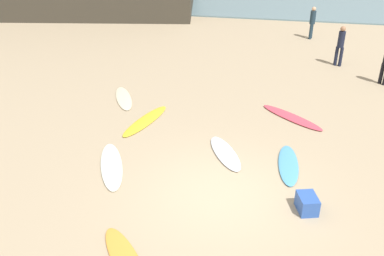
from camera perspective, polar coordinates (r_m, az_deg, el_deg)
name	(u,v)px	position (r m, az deg, el deg)	size (l,w,h in m)	color
ground_plane	(220,195)	(10.48, 3.76, -8.92)	(120.00, 120.00, 0.00)	tan
surfboard_0	(111,166)	(11.65, -10.75, -4.97)	(0.57, 2.39, 0.07)	white
surfboard_1	(145,121)	(13.85, -6.25, 0.98)	(0.51, 2.47, 0.07)	yellow
surfboard_2	(292,117)	(14.36, 13.21, 1.42)	(0.49, 2.42, 0.08)	#DF455A
surfboard_4	(225,153)	(12.02, 4.48, -3.36)	(0.57, 1.96, 0.09)	white
surfboard_5	(288,165)	(11.78, 12.78, -4.80)	(0.53, 2.04, 0.07)	#4FA0D7
surfboard_6	(124,98)	(15.59, -9.15, 3.98)	(0.52, 2.15, 0.06)	beige
beachgoer_mid	(341,44)	(19.48, 19.29, 10.58)	(0.36, 0.36, 1.73)	#191E33
beachgoer_far	(312,21)	(23.30, 15.83, 13.61)	(0.34, 0.34, 1.64)	#1E3342
beach_cooler	(307,203)	(10.20, 15.17, -9.73)	(0.55, 0.41, 0.40)	#2D56B2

